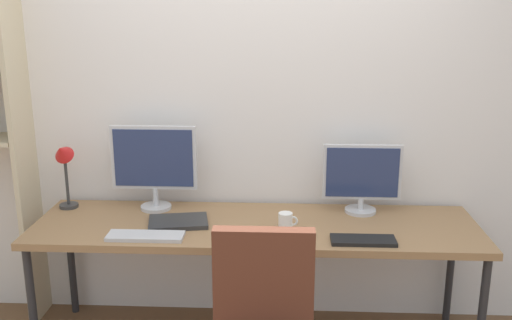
# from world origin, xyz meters

# --- Properties ---
(wall_back) EXTENTS (4.85, 0.10, 2.60)m
(wall_back) POSITION_xyz_m (0.00, 1.02, 1.30)
(wall_back) COLOR silver
(wall_back) RESTS_ON ground_plane
(desk) EXTENTS (2.45, 0.68, 0.74)m
(desk) POSITION_xyz_m (0.00, 0.60, 0.69)
(desk) COLOR #936D47
(desk) RESTS_ON ground_plane
(monitor_left) EXTENTS (0.50, 0.18, 0.50)m
(monitor_left) POSITION_xyz_m (-0.60, 0.81, 1.02)
(monitor_left) COLOR silver
(monitor_left) RESTS_ON desk
(monitor_right) EXTENTS (0.45, 0.18, 0.40)m
(monitor_right) POSITION_xyz_m (0.60, 0.81, 0.95)
(monitor_right) COLOR silver
(monitor_right) RESTS_ON desk
(desk_lamp) EXTENTS (0.11, 0.16, 0.42)m
(desk_lamp) POSITION_xyz_m (-1.12, 0.78, 1.02)
(desk_lamp) COLOR #333333
(desk_lamp) RESTS_ON desk
(keyboard_left) EXTENTS (0.40, 0.13, 0.02)m
(keyboard_left) POSITION_xyz_m (-0.56, 0.37, 0.75)
(keyboard_left) COLOR silver
(keyboard_left) RESTS_ON desk
(keyboard_right) EXTENTS (0.33, 0.13, 0.02)m
(keyboard_right) POSITION_xyz_m (0.56, 0.37, 0.75)
(keyboard_right) COLOR black
(keyboard_right) RESTS_ON desk
(computer_mouse) EXTENTS (0.06, 0.10, 0.03)m
(computer_mouse) POSITION_xyz_m (-0.05, 0.35, 0.76)
(computer_mouse) COLOR silver
(computer_mouse) RESTS_ON desk
(laptop_closed) EXTENTS (0.35, 0.27, 0.02)m
(laptop_closed) POSITION_xyz_m (-0.43, 0.57, 0.75)
(laptop_closed) COLOR #2D2D2D
(laptop_closed) RESTS_ON desk
(coffee_mug) EXTENTS (0.11, 0.08, 0.09)m
(coffee_mug) POSITION_xyz_m (0.17, 0.53, 0.79)
(coffee_mug) COLOR white
(coffee_mug) RESTS_ON desk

